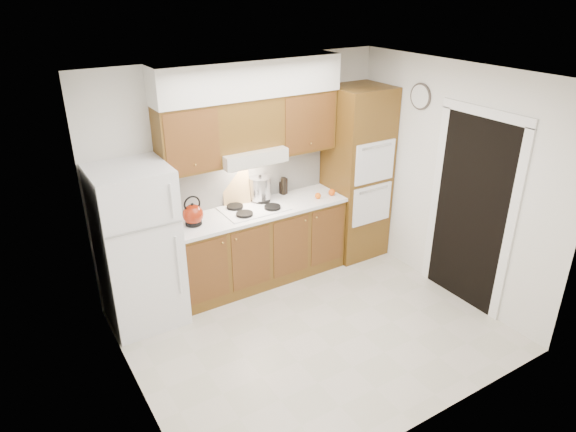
# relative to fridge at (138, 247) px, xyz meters

# --- Properties ---
(floor) EXTENTS (3.60, 3.60, 0.00)m
(floor) POSITION_rel_fridge_xyz_m (1.41, -1.14, -0.86)
(floor) COLOR beige
(floor) RESTS_ON ground
(ceiling) EXTENTS (3.60, 3.60, 0.00)m
(ceiling) POSITION_rel_fridge_xyz_m (1.41, -1.14, 1.74)
(ceiling) COLOR white
(ceiling) RESTS_ON wall_back
(wall_back) EXTENTS (3.60, 0.02, 2.60)m
(wall_back) POSITION_rel_fridge_xyz_m (1.41, 0.36, 0.44)
(wall_back) COLOR silver
(wall_back) RESTS_ON floor
(wall_left) EXTENTS (0.02, 3.00, 2.60)m
(wall_left) POSITION_rel_fridge_xyz_m (-0.40, -1.14, 0.44)
(wall_left) COLOR silver
(wall_left) RESTS_ON floor
(wall_right) EXTENTS (0.02, 3.00, 2.60)m
(wall_right) POSITION_rel_fridge_xyz_m (3.21, -1.14, 0.44)
(wall_right) COLOR silver
(wall_right) RESTS_ON floor
(fridge) EXTENTS (0.75, 0.72, 1.72)m
(fridge) POSITION_rel_fridge_xyz_m (0.00, 0.00, 0.00)
(fridge) COLOR white
(fridge) RESTS_ON floor
(base_cabinets) EXTENTS (2.11, 0.60, 0.90)m
(base_cabinets) POSITION_rel_fridge_xyz_m (1.43, 0.06, -0.41)
(base_cabinets) COLOR brown
(base_cabinets) RESTS_ON floor
(countertop) EXTENTS (2.13, 0.62, 0.04)m
(countertop) POSITION_rel_fridge_xyz_m (1.43, 0.05, 0.06)
(countertop) COLOR white
(countertop) RESTS_ON base_cabinets
(backsplash) EXTENTS (2.11, 0.03, 0.56)m
(backsplash) POSITION_rel_fridge_xyz_m (1.43, 0.34, 0.36)
(backsplash) COLOR white
(backsplash) RESTS_ON countertop
(oven_cabinet) EXTENTS (0.70, 0.65, 2.20)m
(oven_cabinet) POSITION_rel_fridge_xyz_m (2.85, 0.03, 0.24)
(oven_cabinet) COLOR brown
(oven_cabinet) RESTS_ON floor
(upper_cab_left) EXTENTS (0.63, 0.33, 0.70)m
(upper_cab_left) POSITION_rel_fridge_xyz_m (0.69, 0.19, 0.99)
(upper_cab_left) COLOR brown
(upper_cab_left) RESTS_ON wall_back
(upper_cab_right) EXTENTS (0.73, 0.33, 0.70)m
(upper_cab_right) POSITION_rel_fridge_xyz_m (2.12, 0.19, 0.99)
(upper_cab_right) COLOR brown
(upper_cab_right) RESTS_ON wall_back
(range_hood) EXTENTS (0.75, 0.45, 0.15)m
(range_hood) POSITION_rel_fridge_xyz_m (1.38, 0.13, 0.71)
(range_hood) COLOR silver
(range_hood) RESTS_ON wall_back
(upper_cab_over_hood) EXTENTS (0.75, 0.33, 0.55)m
(upper_cab_over_hood) POSITION_rel_fridge_xyz_m (1.38, 0.19, 1.06)
(upper_cab_over_hood) COLOR brown
(upper_cab_over_hood) RESTS_ON range_hood
(soffit) EXTENTS (2.13, 0.36, 0.40)m
(soffit) POSITION_rel_fridge_xyz_m (1.43, 0.18, 1.54)
(soffit) COLOR silver
(soffit) RESTS_ON wall_back
(cooktop) EXTENTS (0.74, 0.50, 0.01)m
(cooktop) POSITION_rel_fridge_xyz_m (1.38, 0.07, 0.09)
(cooktop) COLOR white
(cooktop) RESTS_ON countertop
(doorway) EXTENTS (0.02, 0.90, 2.10)m
(doorway) POSITION_rel_fridge_xyz_m (3.19, -1.49, 0.19)
(doorway) COLOR black
(doorway) RESTS_ON floor
(wall_clock) EXTENTS (0.02, 0.30, 0.30)m
(wall_clock) POSITION_rel_fridge_xyz_m (3.19, -0.59, 1.29)
(wall_clock) COLOR #3F3833
(wall_clock) RESTS_ON wall_right
(kettle) EXTENTS (0.27, 0.27, 0.22)m
(kettle) POSITION_rel_fridge_xyz_m (0.63, 0.04, 0.20)
(kettle) COLOR maroon
(kettle) RESTS_ON countertop
(cutting_board) EXTENTS (0.34, 0.18, 0.42)m
(cutting_board) POSITION_rel_fridge_xyz_m (1.28, 0.31, 0.28)
(cutting_board) COLOR tan
(cutting_board) RESTS_ON countertop
(stock_pot) EXTENTS (0.33, 0.33, 0.26)m
(stock_pot) POSITION_rel_fridge_xyz_m (1.56, 0.24, 0.24)
(stock_pot) COLOR #B1B0B5
(stock_pot) RESTS_ON cooktop
(condiment_a) EXTENTS (0.08, 0.08, 0.22)m
(condiment_a) POSITION_rel_fridge_xyz_m (1.90, 0.27, 0.19)
(condiment_a) COLOR black
(condiment_a) RESTS_ON countertop
(condiment_b) EXTENTS (0.06, 0.06, 0.19)m
(condiment_b) POSITION_rel_fridge_xyz_m (1.94, 0.29, 0.18)
(condiment_b) COLOR black
(condiment_b) RESTS_ON countertop
(condiment_c) EXTENTS (0.07, 0.07, 0.15)m
(condiment_c) POSITION_rel_fridge_xyz_m (1.90, 0.31, 0.15)
(condiment_c) COLOR black
(condiment_c) RESTS_ON countertop
(orange_near) EXTENTS (0.08, 0.08, 0.08)m
(orange_near) POSITION_rel_fridge_xyz_m (2.39, -0.07, 0.12)
(orange_near) COLOR orange
(orange_near) RESTS_ON countertop
(orange_far) EXTENTS (0.09, 0.09, 0.07)m
(orange_far) POSITION_rel_fridge_xyz_m (2.18, -0.07, 0.12)
(orange_far) COLOR orange
(orange_far) RESTS_ON countertop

